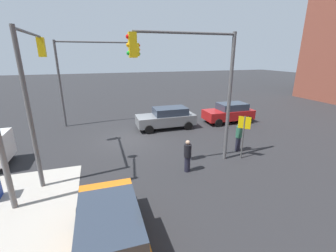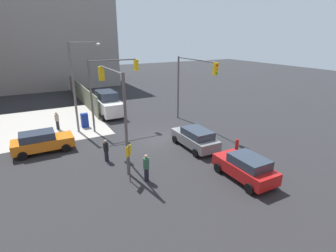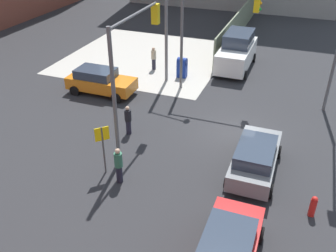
# 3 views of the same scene
# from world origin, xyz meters

# --- Properties ---
(ground_plane) EXTENTS (120.00, 120.00, 0.00)m
(ground_plane) POSITION_xyz_m (0.00, 0.00, 0.00)
(ground_plane) COLOR #28282B
(traffic_signal_nw_corner) EXTENTS (5.16, 0.36, 6.50)m
(traffic_signal_nw_corner) POSITION_xyz_m (-2.55, 4.50, 4.61)
(traffic_signal_nw_corner) COLOR #59595B
(traffic_signal_nw_corner) RESTS_ON ground
(traffic_signal_se_corner) EXTENTS (6.34, 0.36, 6.50)m
(traffic_signal_se_corner) POSITION_xyz_m (2.05, -4.50, 4.68)
(traffic_signal_se_corner) COLOR #59595B
(traffic_signal_se_corner) RESTS_ON ground
(traffic_signal_ne_corner) EXTENTS (0.36, 4.74, 6.50)m
(traffic_signal_ne_corner) POSITION_xyz_m (4.50, 2.72, 4.59)
(traffic_signal_ne_corner) COLOR #59595B
(traffic_signal_ne_corner) RESTS_ON ground
(warning_sign_two_way) EXTENTS (0.48, 0.48, 2.40)m
(warning_sign_two_way) POSITION_xyz_m (-5.40, 4.73, 1.64)
(warning_sign_two_way) COLOR #4C4C4C
(warning_sign_two_way) RESTS_ON ground
(fire_hydrant) EXTENTS (0.26, 0.26, 0.94)m
(fire_hydrant) POSITION_xyz_m (-5.00, -4.20, 0.49)
(fire_hydrant) COLOR red
(fire_hydrant) RESTS_ON ground
(hatchback_orange) EXTENTS (2.02, 4.34, 1.62)m
(hatchback_orange) POSITION_xyz_m (1.88, 9.07, 0.84)
(hatchback_orange) COLOR orange
(hatchback_orange) RESTS_ON ground
(sedan_red) EXTENTS (4.09, 2.02, 1.62)m
(sedan_red) POSITION_xyz_m (-8.56, -1.61, 0.84)
(sedan_red) COLOR #B21919
(sedan_red) RESTS_ON ground
(hatchback_gray) EXTENTS (4.46, 2.02, 1.62)m
(hatchback_gray) POSITION_xyz_m (-3.07, -1.61, 0.84)
(hatchback_gray) COLOR slate
(hatchback_gray) RESTS_ON ground
(pedestrian_crossing) EXTENTS (0.36, 0.36, 1.75)m
(pedestrian_crossing) POSITION_xyz_m (-5.80, 3.80, 0.91)
(pedestrian_crossing) COLOR #2D664C
(pedestrian_crossing) RESTS_ON ground
(pedestrian_waiting) EXTENTS (0.36, 0.36, 1.63)m
(pedestrian_waiting) POSITION_xyz_m (-2.00, 5.20, 0.84)
(pedestrian_waiting) COLOR black
(pedestrian_waiting) RESTS_ON ground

